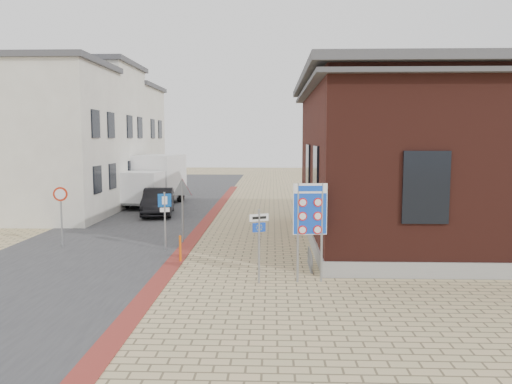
% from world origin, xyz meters
% --- Properties ---
extents(ground, '(120.00, 120.00, 0.00)m').
position_xyz_m(ground, '(0.00, 0.00, 0.00)').
color(ground, tan).
rests_on(ground, ground).
extents(road_strip, '(7.00, 60.00, 0.02)m').
position_xyz_m(road_strip, '(-5.50, 15.00, 0.01)').
color(road_strip, '#38383A').
rests_on(road_strip, ground).
extents(curb_strip, '(0.60, 40.00, 0.02)m').
position_xyz_m(curb_strip, '(-2.00, 10.00, 0.01)').
color(curb_strip, maroon).
rests_on(curb_strip, ground).
extents(brick_building, '(13.00, 13.00, 6.80)m').
position_xyz_m(brick_building, '(8.99, 7.00, 3.49)').
color(brick_building, gray).
rests_on(brick_building, ground).
extents(townhouse_near, '(7.40, 6.40, 8.30)m').
position_xyz_m(townhouse_near, '(-10.99, 12.00, 4.17)').
color(townhouse_near, beige).
rests_on(townhouse_near, ground).
extents(townhouse_mid, '(7.40, 6.40, 9.10)m').
position_xyz_m(townhouse_mid, '(-10.99, 18.00, 4.57)').
color(townhouse_mid, beige).
rests_on(townhouse_mid, ground).
extents(townhouse_far, '(7.40, 6.40, 8.30)m').
position_xyz_m(townhouse_far, '(-10.99, 24.00, 4.17)').
color(townhouse_far, beige).
rests_on(townhouse_far, ground).
extents(bike_rack, '(0.08, 1.80, 0.60)m').
position_xyz_m(bike_rack, '(2.65, 2.20, 0.26)').
color(bike_rack, slate).
rests_on(bike_rack, ground).
extents(sedan, '(2.22, 4.70, 1.49)m').
position_xyz_m(sedan, '(-5.01, 13.48, 0.74)').
color(sedan, black).
rests_on(sedan, ground).
extents(box_truck, '(3.20, 6.36, 3.19)m').
position_xyz_m(box_truck, '(-6.17, 17.68, 1.65)').
color(box_truck, slate).
rests_on(box_truck, ground).
extents(border_sign, '(1.01, 0.15, 2.96)m').
position_xyz_m(border_sign, '(2.50, 0.50, 2.13)').
color(border_sign, gray).
rests_on(border_sign, ground).
extents(essen_sign, '(0.56, 0.28, 2.21)m').
position_xyz_m(essen_sign, '(1.00, 0.30, 1.44)').
color(essen_sign, gray).
rests_on(essen_sign, ground).
extents(parking_sign, '(0.49, 0.19, 2.26)m').
position_xyz_m(parking_sign, '(-2.69, 4.50, 1.52)').
color(parking_sign, gray).
rests_on(parking_sign, ground).
extents(yield_sign, '(0.92, 0.18, 2.60)m').
position_xyz_m(yield_sign, '(-2.28, 6.00, 1.99)').
color(yield_sign, gray).
rests_on(yield_sign, ground).
extents(speed_sign, '(0.56, 0.10, 2.38)m').
position_xyz_m(speed_sign, '(-6.91, 5.06, 1.60)').
color(speed_sign, gray).
rests_on(speed_sign, ground).
extents(bollard, '(0.09, 0.09, 0.93)m').
position_xyz_m(bollard, '(-1.80, 2.80, 0.46)').
color(bollard, '#E35C0B').
rests_on(bollard, ground).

